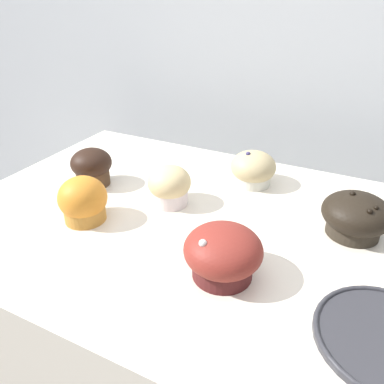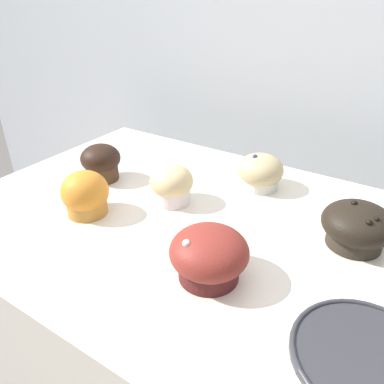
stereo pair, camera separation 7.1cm
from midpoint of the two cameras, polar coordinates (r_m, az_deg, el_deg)
name	(u,v)px [view 2 (the right image)]	position (r m, az deg, el deg)	size (l,w,h in m)	color
wall_back	(309,139)	(1.22, 19.04, 7.63)	(3.20, 0.10, 1.80)	#B2B7BC
display_counter	(205,381)	(1.03, 4.24, -26.90)	(1.00, 0.64, 0.92)	silver
muffin_front_center	(172,185)	(0.74, -0.41, 1.06)	(0.09, 0.09, 0.08)	white
muffin_back_left	(85,195)	(0.73, -13.28, -0.49)	(0.09, 0.09, 0.09)	#C18234
muffin_back_right	(260,172)	(0.82, 12.76, 2.89)	(0.10, 0.10, 0.08)	silver
muffin_front_left	(209,255)	(0.56, 6.29, -9.67)	(0.12, 0.12, 0.08)	#501C1C
muffin_front_right	(357,226)	(0.69, 26.60, -4.78)	(0.12, 0.12, 0.08)	#2E271E
muffin_back_center	(101,162)	(0.85, -11.41, 4.45)	(0.09, 0.09, 0.08)	#432D1D
serving_plate	(369,357)	(0.54, 29.08, -21.33)	(0.18, 0.18, 0.01)	#2D2D33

